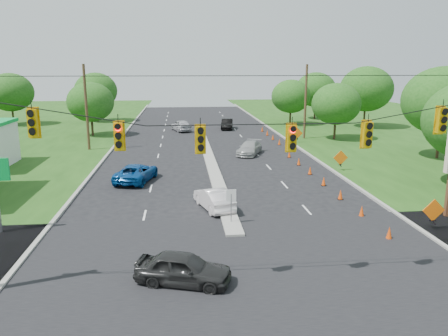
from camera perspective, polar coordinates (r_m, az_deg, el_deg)
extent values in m
plane|color=black|center=(19.48, 3.05, -13.53)|extent=(160.00, 160.00, 0.00)
cube|color=black|center=(19.48, 3.05, -13.53)|extent=(160.00, 14.00, 0.02)
cube|color=gray|center=(48.55, -14.39, 2.35)|extent=(0.25, 110.00, 0.16)
cube|color=gray|center=(49.68, 9.32, 2.83)|extent=(0.25, 110.00, 0.16)
cube|color=gray|center=(39.27, -1.61, 0.27)|extent=(1.00, 34.00, 0.18)
cylinder|color=gray|center=(24.63, 0.94, -5.42)|extent=(0.06, 0.06, 1.80)
cube|color=white|center=(24.39, 0.95, -3.64)|extent=(0.55, 0.04, 0.70)
cylinder|color=black|center=(16.51, 3.87, 7.08)|extent=(24.00, 0.04, 0.04)
cube|color=#DCA206|center=(17.14, -23.68, 5.38)|extent=(0.34, 0.24, 1.00)
cube|color=#DCA206|center=(16.54, -13.56, 4.04)|extent=(0.34, 0.24, 1.00)
cube|color=#DCA206|center=(16.43, -3.09, 3.71)|extent=(0.34, 0.24, 1.00)
cube|color=#DCA206|center=(16.95, 8.84, 3.87)|extent=(0.34, 0.24, 1.00)
cube|color=#DCA206|center=(17.93, 18.20, 4.15)|extent=(0.34, 0.24, 1.00)
cube|color=#DCA206|center=(19.27, 26.53, 5.59)|extent=(0.34, 0.24, 1.00)
cylinder|color=#422D1C|center=(48.37, -17.53, 7.50)|extent=(0.28, 0.28, 9.00)
cylinder|color=#422D1C|center=(54.54, 10.60, 8.45)|extent=(0.28, 0.28, 9.00)
cone|color=#E3450B|center=(24.30, 20.77, -7.94)|extent=(0.32, 0.32, 0.70)
cone|color=#E3450B|center=(27.28, 17.54, -5.40)|extent=(0.32, 0.32, 0.70)
cone|color=#E3450B|center=(30.37, 14.97, -3.36)|extent=(0.32, 0.32, 0.70)
cone|color=#E3450B|center=(33.54, 12.89, -1.69)|extent=(0.32, 0.32, 0.70)
cone|color=#E3450B|center=(36.77, 11.18, -0.31)|extent=(0.32, 0.32, 0.70)
cone|color=#E3450B|center=(40.05, 9.74, 0.85)|extent=(0.32, 0.32, 0.70)
cone|color=#E3450B|center=(43.36, 8.53, 1.83)|extent=(0.32, 0.32, 0.70)
cone|color=#E3450B|center=(46.83, 8.20, 2.68)|extent=(0.32, 0.32, 0.70)
cone|color=#E3450B|center=(50.18, 7.25, 3.40)|extent=(0.32, 0.32, 0.70)
cone|color=#E3450B|center=(53.55, 6.41, 4.04)|extent=(0.32, 0.32, 0.70)
cone|color=#E3450B|center=(56.94, 5.68, 4.59)|extent=(0.32, 0.32, 0.70)
cone|color=#E3450B|center=(60.34, 5.02, 5.09)|extent=(0.32, 0.32, 0.70)
cube|color=black|center=(26.45, 25.57, -6.23)|extent=(0.06, 0.58, 0.26)
cube|color=black|center=(26.45, 25.57, -6.23)|extent=(0.06, 0.58, 0.26)
cube|color=orange|center=(26.27, 25.70, -5.00)|extent=(1.27, 0.05, 1.27)
cube|color=black|center=(38.59, 14.93, 0.43)|extent=(0.06, 0.58, 0.26)
cube|color=black|center=(38.59, 14.93, 0.43)|extent=(0.06, 0.58, 0.26)
cube|color=orange|center=(38.46, 14.98, 1.30)|extent=(1.27, 0.05, 1.27)
cube|color=black|center=(51.67, 9.53, 3.83)|extent=(0.06, 0.58, 0.26)
cube|color=black|center=(51.67, 9.53, 3.83)|extent=(0.06, 0.58, 0.26)
cube|color=orange|center=(51.58, 9.55, 4.49)|extent=(1.27, 0.05, 1.27)
cylinder|color=black|center=(74.01, -25.85, 6.17)|extent=(0.28, 0.28, 2.88)
ellipsoid|color=#194C14|center=(73.75, -26.12, 8.88)|extent=(6.72, 6.72, 5.76)
cylinder|color=black|center=(58.76, -16.83, 5.26)|extent=(0.28, 0.28, 2.52)
ellipsoid|color=#194C14|center=(58.45, -17.03, 8.25)|extent=(5.88, 5.88, 5.04)
cylinder|color=black|center=(73.76, -16.21, 6.93)|extent=(0.28, 0.28, 2.88)
ellipsoid|color=#194C14|center=(73.49, -16.39, 9.66)|extent=(6.72, 6.72, 5.76)
cylinder|color=black|center=(46.89, 26.21, 3.05)|extent=(0.28, 0.28, 3.24)
ellipsoid|color=#194C14|center=(46.46, 26.71, 7.85)|extent=(7.56, 7.56, 6.48)
cylinder|color=black|center=(55.03, 14.26, 4.91)|extent=(0.28, 0.28, 2.52)
ellipsoid|color=#194C14|center=(54.69, 14.44, 8.11)|extent=(5.88, 5.88, 5.04)
cylinder|color=black|center=(67.16, 17.85, 6.42)|extent=(0.28, 0.28, 3.24)
ellipsoid|color=#194C14|center=(66.86, 18.09, 9.79)|extent=(7.56, 7.56, 6.48)
cylinder|color=black|center=(76.04, 11.76, 7.35)|extent=(0.28, 0.28, 2.88)
ellipsoid|color=#194C14|center=(75.78, 11.89, 9.99)|extent=(6.72, 6.72, 5.76)
cylinder|color=black|center=(67.72, 8.64, 6.64)|extent=(0.28, 0.28, 2.52)
ellipsoid|color=#194C14|center=(67.45, 8.73, 9.24)|extent=(5.88, 5.88, 5.04)
imported|color=black|center=(18.37, -5.34, -12.94)|extent=(4.25, 2.69, 1.35)
imported|color=white|center=(27.37, -1.33, -4.01)|extent=(2.49, 4.30, 1.34)
imported|color=navy|center=(34.56, -11.37, -0.59)|extent=(3.49, 5.42, 1.39)
imported|color=#9D9D9D|center=(44.34, 3.34, 2.61)|extent=(3.49, 4.91, 1.32)
imported|color=#B5B3BA|center=(60.85, -5.62, 5.56)|extent=(3.18, 4.97, 1.57)
imported|color=black|center=(62.56, 0.41, 5.77)|extent=(2.19, 4.62, 1.46)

